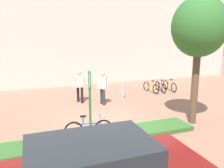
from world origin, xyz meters
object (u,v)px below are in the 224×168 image
at_px(parking_sign_post, 90,96).
at_px(person_casual_tan, 103,86).
at_px(bollard_steel, 123,91).
at_px(bike_at_sign, 89,129).
at_px(tree_sidewalk, 199,28).
at_px(person_shirt_white, 80,84).
at_px(bike_rack_cluster, 160,86).

xyz_separation_m(parking_sign_post, person_casual_tan, (1.75, 3.91, -0.59)).
xyz_separation_m(bollard_steel, person_casual_tan, (-1.45, -0.69, 0.53)).
bearing_deg(bike_at_sign, bollard_steel, 53.96).
distance_m(tree_sidewalk, bike_at_sign, 5.59).
relative_size(person_shirt_white, person_casual_tan, 1.00).
bearing_deg(person_casual_tan, person_shirt_white, 141.37).
bearing_deg(person_casual_tan, bike_rack_cluster, 17.64).
height_order(tree_sidewalk, bike_rack_cluster, tree_sidewalk).
bearing_deg(bollard_steel, tree_sidewalk, -75.13).
relative_size(tree_sidewalk, bike_rack_cluster, 2.38).
height_order(tree_sidewalk, bollard_steel, tree_sidewalk).
bearing_deg(bike_rack_cluster, bollard_steel, -166.59).
bearing_deg(parking_sign_post, bike_rack_cluster, 40.80).
height_order(parking_sign_post, person_casual_tan, parking_sign_post).
bearing_deg(parking_sign_post, person_shirt_white, 81.13).
height_order(bike_rack_cluster, person_casual_tan, person_casual_tan).
bearing_deg(tree_sidewalk, bike_rack_cluster, 71.13).
bearing_deg(parking_sign_post, bollard_steel, 55.20).
height_order(bike_at_sign, person_casual_tan, person_casual_tan).
height_order(tree_sidewalk, person_shirt_white, tree_sidewalk).
relative_size(parking_sign_post, person_casual_tan, 1.40).
bearing_deg(bollard_steel, bike_at_sign, -126.04).
bearing_deg(person_shirt_white, person_casual_tan, -38.63).
bearing_deg(bike_rack_cluster, parking_sign_post, -139.20).
height_order(bollard_steel, person_casual_tan, person_casual_tan).
xyz_separation_m(tree_sidewalk, parking_sign_post, (-4.38, -0.15, -2.23)).
bearing_deg(bollard_steel, bike_rack_cluster, 13.41).
bearing_deg(bike_rack_cluster, tree_sidewalk, -108.87).
xyz_separation_m(bike_rack_cluster, person_casual_tan, (-4.40, -1.40, 0.63)).
height_order(person_shirt_white, person_casual_tan, same).
bearing_deg(bollard_steel, parking_sign_post, -124.80).
height_order(parking_sign_post, person_shirt_white, parking_sign_post).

